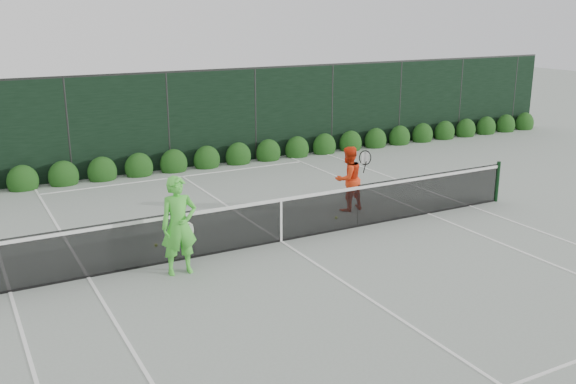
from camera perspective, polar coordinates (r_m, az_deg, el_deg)
ground at (r=14.00m, az=-0.62°, el=-4.41°), size 80.00×80.00×0.00m
tennis_net at (r=13.82m, az=-0.71°, el=-2.36°), size 12.90×0.10×1.07m
player_woman at (r=12.24m, az=-9.67°, el=-2.96°), size 0.72×0.50×1.91m
player_man at (r=16.01m, az=5.38°, el=1.19°), size 0.92×0.73×1.63m
court_lines at (r=14.00m, az=-0.62°, el=-4.39°), size 11.03×23.83×0.01m
windscreen_fence at (r=11.32m, az=5.80°, el=-1.39°), size 32.00×21.07×3.06m
hedge_row at (r=20.27m, az=-10.12°, el=2.47°), size 31.66×0.65×0.94m
tennis_balls at (r=14.14m, az=-5.37°, el=-4.13°), size 4.46×0.87×0.07m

